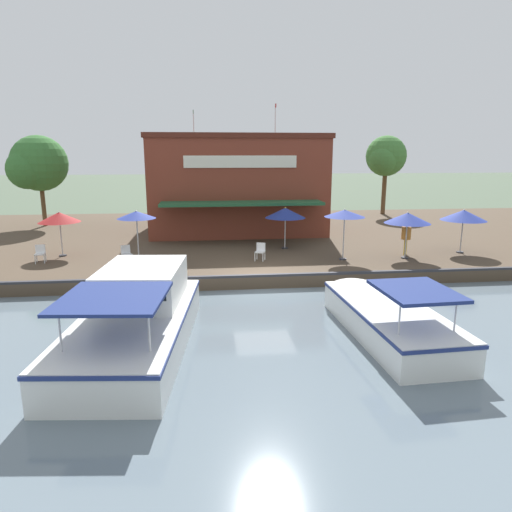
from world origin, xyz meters
name	(u,v)px	position (x,y,z in m)	size (l,w,h in m)	color
ground_plane	(264,291)	(0.00, 0.00, 0.00)	(220.00, 220.00, 0.00)	#4C5B47
quay_deck	(243,237)	(-11.00, 0.00, 0.30)	(22.00, 56.00, 0.60)	#4C3D2D
quay_edge_fender	(264,275)	(-0.10, 0.00, 0.65)	(0.20, 50.40, 0.10)	#2D2D33
waterfront_restaurant	(235,182)	(-13.32, -0.29, 3.74)	(11.37, 11.21, 8.37)	brown
patio_umbrella_far_corner	(285,213)	(-5.77, 1.90, 2.57)	(2.18, 2.18, 2.28)	#B7B7B7
patio_umbrella_near_quay_edge	(408,218)	(-2.75, 7.44, 2.62)	(2.24, 2.24, 2.32)	#B7B7B7
patio_umbrella_mid_patio_right	(136,215)	(-3.08, -5.59, 2.92)	(1.78, 1.78, 2.54)	#B7B7B7
patio_umbrella_back_row	(59,217)	(-5.18, -9.69, 2.59)	(2.05, 2.05, 2.29)	#B7B7B7
patio_umbrella_by_entrance	(464,215)	(-3.67, 10.89, 2.59)	(2.29, 2.29, 2.30)	#B7B7B7
patio_umbrella_mid_patio_left	(345,214)	(-2.81, 4.28, 2.88)	(1.96, 1.96, 2.50)	#B7B7B7
cafe_chair_mid_patio	(127,253)	(-3.25, -6.18, 1.08)	(0.59, 0.59, 0.85)	white
cafe_chair_under_first_umbrella	(40,253)	(-3.83, -10.30, 1.08)	(0.50, 0.50, 0.85)	white
cafe_chair_far_corner_seat	(260,251)	(-3.15, 0.22, 1.08)	(0.57, 0.57, 0.85)	white
person_at_quay_edge	(406,235)	(-3.54, 7.80, 1.64)	(0.47, 0.47, 1.67)	gold
motorboat_mid_row	(381,312)	(4.80, 3.26, 0.62)	(7.38, 2.63, 1.97)	white
motorboat_far_downstream	(141,313)	(4.70, -4.47, 0.88)	(8.96, 3.78, 2.20)	white
tree_upstream_bank	(385,157)	(-18.98, 12.64, 5.37)	(3.52, 3.35, 6.56)	brown
tree_behind_restaurant	(36,165)	(-15.39, -14.04, 4.91)	(4.06, 3.87, 6.35)	brown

